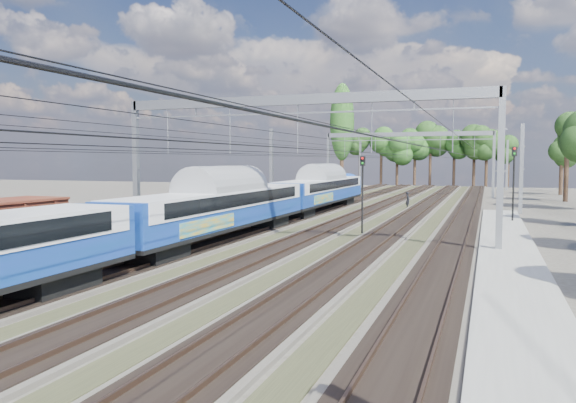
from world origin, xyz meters
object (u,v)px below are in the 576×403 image
(signal_near, at_px, (362,185))
(signal_far, at_px, (514,175))
(emu_train, at_px, (219,199))
(worker, at_px, (408,200))

(signal_near, relative_size, signal_far, 0.87)
(signal_far, bearing_deg, emu_train, -144.74)
(emu_train, bearing_deg, worker, 75.68)
(emu_train, relative_size, worker, 37.59)
(emu_train, bearing_deg, signal_far, 44.60)
(emu_train, distance_m, signal_near, 10.34)
(worker, bearing_deg, signal_near, 162.42)
(emu_train, distance_m, signal_far, 24.28)
(signal_far, bearing_deg, worker, 119.73)
(worker, xyz_separation_m, signal_far, (9.83, -12.11, 3.00))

